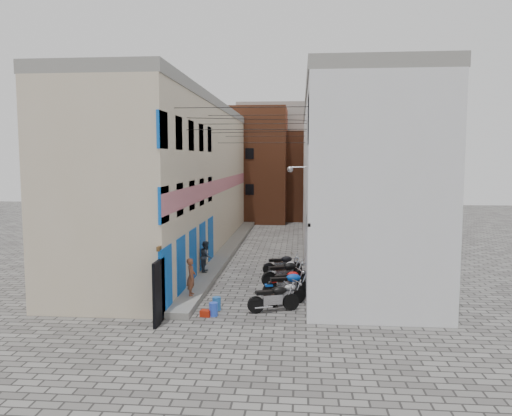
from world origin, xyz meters
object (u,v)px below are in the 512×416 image
(motorcycle_c, at_px, (288,283))
(person_a, at_px, (191,277))
(person_b, at_px, (206,256))
(motorcycle_f, at_px, (287,269))
(motorcycle_g, at_px, (282,263))
(water_jug_far, at_px, (217,304))
(motorcycle_e, at_px, (285,272))
(motorcycle_a, at_px, (274,297))
(motorcycle_b, at_px, (286,293))
(red_crate, at_px, (206,313))
(motorcycle_d, at_px, (289,279))
(water_jug_near, at_px, (213,309))

(motorcycle_c, height_order, person_a, person_a)
(motorcycle_c, distance_m, person_b, 5.19)
(motorcycle_f, xyz_separation_m, motorcycle_g, (-0.25, 1.11, 0.03))
(motorcycle_f, relative_size, water_jug_far, 3.69)
(motorcycle_g, relative_size, person_a, 1.31)
(motorcycle_e, bearing_deg, motorcycle_a, -27.15)
(motorcycle_f, bearing_deg, motorcycle_a, -45.60)
(motorcycle_a, height_order, person_b, person_b)
(motorcycle_a, bearing_deg, motorcycle_e, 154.86)
(motorcycle_b, bearing_deg, person_a, -125.79)
(red_crate, bearing_deg, motorcycle_f, 63.51)
(motorcycle_d, relative_size, motorcycle_g, 0.92)
(motorcycle_b, relative_size, motorcycle_c, 0.81)
(motorcycle_e, distance_m, motorcycle_g, 2.08)
(person_b, bearing_deg, motorcycle_d, -122.00)
(motorcycle_f, bearing_deg, motorcycle_e, -44.45)
(motorcycle_c, relative_size, motorcycle_f, 1.15)
(person_a, bearing_deg, motorcycle_e, -58.04)
(person_a, bearing_deg, person_b, -2.69)
(motorcycle_e, relative_size, person_b, 1.48)
(water_jug_near, bearing_deg, motorcycle_f, 65.48)
(motorcycle_b, height_order, motorcycle_f, motorcycle_f)
(motorcycle_e, height_order, person_b, person_b)
(motorcycle_e, distance_m, person_b, 4.05)
(motorcycle_d, bearing_deg, motorcycle_e, 165.90)
(motorcycle_d, bearing_deg, motorcycle_c, -24.76)
(water_jug_near, bearing_deg, red_crate, -164.08)
(water_jug_far, xyz_separation_m, red_crate, (-0.27, -0.76, -0.13))
(motorcycle_f, height_order, motorcycle_g, motorcycle_g)
(motorcycle_e, xyz_separation_m, water_jug_near, (-2.43, -4.48, -0.39))
(motorcycle_b, height_order, motorcycle_c, motorcycle_c)
(motorcycle_g, relative_size, water_jug_near, 3.98)
(person_b, xyz_separation_m, water_jug_far, (1.37, -5.16, -0.74))
(motorcycle_a, bearing_deg, water_jug_far, -110.37)
(motorcycle_e, relative_size, motorcycle_g, 1.12)
(motorcycle_d, height_order, person_a, person_a)
(motorcycle_d, bearing_deg, motorcycle_a, -34.33)
(motorcycle_f, relative_size, water_jug_near, 3.77)
(motorcycle_g, bearing_deg, motorcycle_f, -2.71)
(motorcycle_e, relative_size, water_jug_near, 4.47)
(motorcycle_f, distance_m, water_jug_far, 5.37)
(motorcycle_g, xyz_separation_m, red_crate, (-2.50, -6.62, -0.44))
(motorcycle_c, height_order, red_crate, motorcycle_c)
(red_crate, bearing_deg, person_b, 100.53)
(motorcycle_e, bearing_deg, motorcycle_g, 162.93)
(motorcycle_g, xyz_separation_m, person_a, (-3.41, -4.81, 0.43))
(water_jug_near, xyz_separation_m, red_crate, (-0.27, -0.08, -0.13))
(motorcycle_d, xyz_separation_m, person_a, (-3.78, -1.82, 0.47))
(motorcycle_c, xyz_separation_m, person_a, (-3.78, -0.78, 0.38))
(motorcycle_b, distance_m, motorcycle_f, 3.89)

